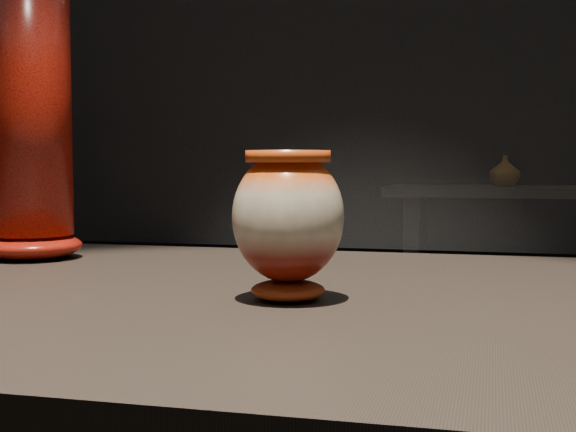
{
  "coord_description": "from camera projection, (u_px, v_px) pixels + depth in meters",
  "views": [
    {
      "loc": [
        0.14,
        -0.82,
        1.04
      ],
      "look_at": [
        -0.06,
        -0.04,
        0.99
      ],
      "focal_mm": 50.0,
      "sensor_mm": 36.0,
      "label": 1
    }
  ],
  "objects": [
    {
      "name": "main_vase",
      "position": [
        288.0,
        219.0,
        0.8
      ],
      "size": [
        0.14,
        0.14,
        0.15
      ],
      "rotation": [
        0.0,
        0.0,
        -0.27
      ],
      "color": "maroon",
      "rests_on": "display_plinth"
    },
    {
      "name": "tall_vase",
      "position": [
        29.0,
        106.0,
        1.13
      ],
      "size": [
        0.15,
        0.15,
        0.45
      ],
      "rotation": [
        0.0,
        0.0,
        -0.06
      ],
      "color": "#B6230C",
      "rests_on": "display_plinth"
    },
    {
      "name": "back_vase_left",
      "position": [
        505.0,
        171.0,
        4.23
      ],
      "size": [
        0.2,
        0.2,
        0.17
      ],
      "primitive_type": "imported",
      "rotation": [
        0.0,
        0.0,
        3.49
      ],
      "color": "#965A15",
      "rests_on": "back_shelf"
    }
  ]
}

